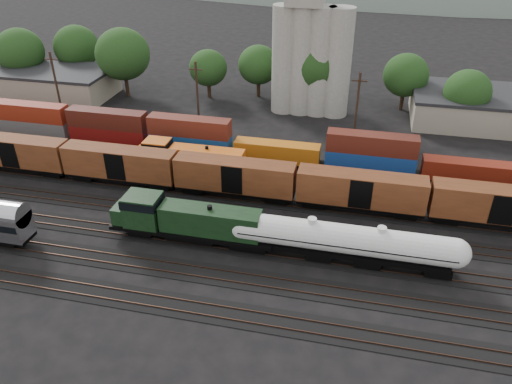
% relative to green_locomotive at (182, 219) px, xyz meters
% --- Properties ---
extents(ground, '(600.00, 600.00, 0.00)m').
position_rel_green_locomotive_xyz_m(ground, '(4.92, 5.00, -2.74)').
color(ground, black).
extents(tracks, '(180.00, 33.20, 0.20)m').
position_rel_green_locomotive_xyz_m(tracks, '(4.92, 5.00, -2.70)').
color(tracks, black).
rests_on(tracks, ground).
extents(green_locomotive, '(18.26, 3.22, 4.83)m').
position_rel_green_locomotive_xyz_m(green_locomotive, '(0.00, 0.00, 0.00)').
color(green_locomotive, black).
rests_on(green_locomotive, ground).
extents(tank_car_a, '(17.66, 3.16, 4.63)m').
position_rel_green_locomotive_xyz_m(tank_car_a, '(14.05, -0.00, 0.00)').
color(tank_car_a, white).
rests_on(tank_car_a, ground).
extents(tank_car_b, '(17.52, 3.14, 4.59)m').
position_rel_green_locomotive_xyz_m(tank_car_b, '(20.97, -0.00, -0.02)').
color(tank_car_b, white).
rests_on(tank_car_b, ground).
extents(orange_locomotive, '(16.85, 2.81, 4.21)m').
position_rel_green_locomotive_xyz_m(orange_locomotive, '(-4.79, 15.00, -0.33)').
color(orange_locomotive, black).
rests_on(orange_locomotive, ground).
extents(boxcar_string, '(169.00, 2.90, 4.20)m').
position_rel_green_locomotive_xyz_m(boxcar_string, '(18.64, 10.00, 0.38)').
color(boxcar_string, black).
rests_on(boxcar_string, ground).
extents(container_wall, '(161.01, 2.60, 5.80)m').
position_rel_green_locomotive_xyz_m(container_wall, '(-4.29, 20.00, -0.14)').
color(container_wall, black).
rests_on(container_wall, ground).
extents(grain_silo, '(13.40, 5.00, 29.00)m').
position_rel_green_locomotive_xyz_m(grain_silo, '(8.20, 41.00, 8.51)').
color(grain_silo, '#9F9D92').
rests_on(grain_silo, ground).
extents(industrial_sheds, '(119.38, 17.26, 5.10)m').
position_rel_green_locomotive_xyz_m(industrial_sheds, '(11.55, 40.25, -0.18)').
color(industrial_sheds, '#9E937F').
rests_on(industrial_sheds, ground).
extents(tree_band, '(163.66, 22.32, 14.52)m').
position_rel_green_locomotive_xyz_m(tree_band, '(8.02, 42.29, 4.66)').
color(tree_band, black).
rests_on(tree_band, ground).
extents(utility_poles, '(122.20, 0.36, 12.00)m').
position_rel_green_locomotive_xyz_m(utility_poles, '(4.92, 27.00, 3.47)').
color(utility_poles, black).
rests_on(utility_poles, ground).
extents(distant_hills, '(860.00, 286.00, 130.00)m').
position_rel_green_locomotive_xyz_m(distant_hills, '(28.84, 265.00, -23.30)').
color(distant_hills, '#59665B').
rests_on(distant_hills, ground).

